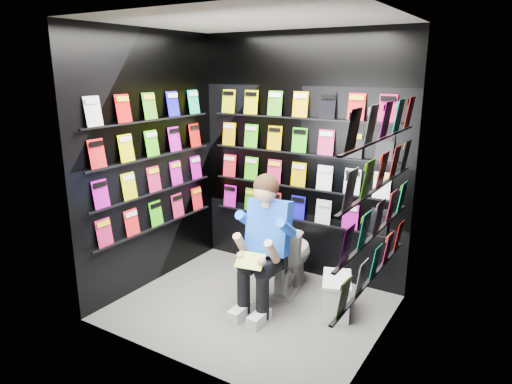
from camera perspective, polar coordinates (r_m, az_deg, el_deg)
The scene contains 14 objects.
floor at distance 4.51m, azimuth -0.68°, elevation -14.23°, with size 2.40×2.40×0.00m, color #5A5A58.
ceiling at distance 3.95m, azimuth -0.81°, elevation 20.75°, with size 2.40×2.40×0.00m, color white.
wall_back at distance 4.89m, azimuth 5.56°, elevation 4.31°, with size 2.40×0.04×2.60m, color black.
wall_front at distance 3.27m, azimuth -10.18°, elevation -1.35°, with size 2.40×0.04×2.60m, color black.
wall_left at distance 4.78m, azimuth -13.02°, elevation 3.72°, with size 0.04×2.00×2.60m, color black.
wall_right at distance 3.56m, azimuth 15.79°, elevation -0.31°, with size 0.04×2.00×2.60m, color black.
comics_back at distance 4.87m, azimuth 5.40°, elevation 4.31°, with size 2.10×0.06×1.37m, color red, non-canonical shape.
comics_left at distance 4.75m, azimuth -12.76°, elevation 3.74°, with size 0.06×1.70×1.37m, color red, non-canonical shape.
comics_right at distance 3.57m, azimuth 15.34°, elevation -0.17°, with size 0.06×1.70×1.37m, color red, non-canonical shape.
toilet at distance 4.73m, azimuth 4.06°, elevation -7.89°, with size 0.42×0.75×0.73m, color white.
longbox at distance 4.42m, azimuth 9.99°, elevation -12.78°, with size 0.23×0.43×0.32m, color silver.
longbox_lid at distance 4.34m, azimuth 10.10°, elevation -10.72°, with size 0.26×0.45×0.03m, color silver.
reader at distance 4.27m, azimuth 1.78°, elevation -4.57°, with size 0.53×0.77×1.42m, color blue, non-canonical shape.
held_comic at distance 4.06m, azimuth -0.74°, elevation -8.58°, with size 0.25×0.01×0.17m, color green.
Camera 1 is at (2.11, -3.32, 2.21)m, focal length 32.00 mm.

